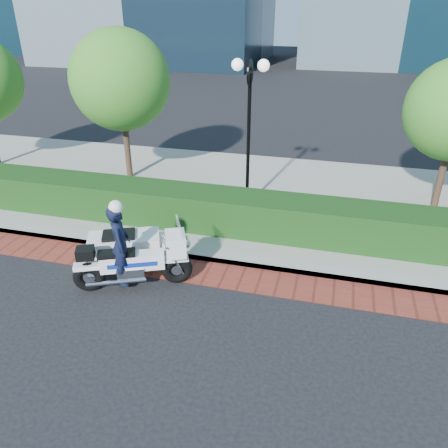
# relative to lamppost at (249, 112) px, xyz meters

# --- Properties ---
(ground) EXTENTS (120.00, 120.00, 0.00)m
(ground) POSITION_rel_lamppost_xyz_m (-1.00, -5.20, -2.96)
(ground) COLOR black
(ground) RESTS_ON ground
(brick_strip) EXTENTS (60.00, 1.00, 0.01)m
(brick_strip) POSITION_rel_lamppost_xyz_m (-1.00, -3.70, -2.95)
(brick_strip) COLOR maroon
(brick_strip) RESTS_ON ground
(sidewalk) EXTENTS (60.00, 8.00, 0.15)m
(sidewalk) POSITION_rel_lamppost_xyz_m (-1.00, 0.80, -2.88)
(sidewalk) COLOR gray
(sidewalk) RESTS_ON ground
(hedge_main) EXTENTS (18.00, 1.20, 1.00)m
(hedge_main) POSITION_rel_lamppost_xyz_m (-1.00, -1.60, -2.31)
(hedge_main) COLOR black
(hedge_main) RESTS_ON sidewalk
(lamppost) EXTENTS (1.02, 0.70, 4.21)m
(lamppost) POSITION_rel_lamppost_xyz_m (0.00, 0.00, 0.00)
(lamppost) COLOR black
(lamppost) RESTS_ON sidewalk
(tree_b) EXTENTS (3.20, 3.20, 4.89)m
(tree_b) POSITION_rel_lamppost_xyz_m (-4.50, 1.30, 0.48)
(tree_b) COLOR #332319
(tree_b) RESTS_ON sidewalk
(police_motorcycle) EXTENTS (2.69, 2.04, 2.11)m
(police_motorcycle) POSITION_rel_lamppost_xyz_m (-1.82, -4.30, -2.24)
(police_motorcycle) COLOR black
(police_motorcycle) RESTS_ON ground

